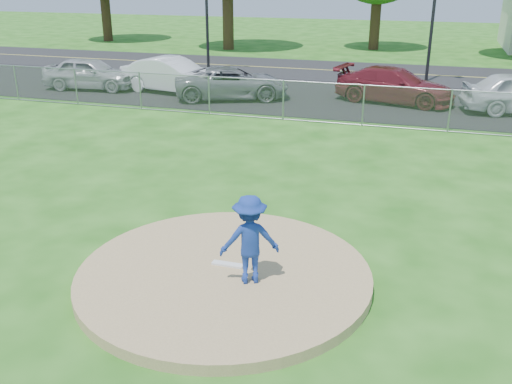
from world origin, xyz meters
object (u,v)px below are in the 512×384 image
at_px(parked_car_darkred, 395,85).
at_px(traffic_signal_left, 211,9).
at_px(pitcher, 250,239).
at_px(parked_car_silver, 90,73).
at_px(parked_car_gray, 232,83).
at_px(parked_car_white, 172,75).
at_px(traffic_cone, 217,88).

bearing_deg(parked_car_darkred, traffic_signal_left, 74.78).
xyz_separation_m(pitcher, parked_car_silver, (-12.86, 15.32, -0.25)).
height_order(traffic_signal_left, parked_car_gray, traffic_signal_left).
relative_size(pitcher, parked_car_darkred, 0.32).
relative_size(pitcher, parked_car_white, 0.33).
xyz_separation_m(pitcher, parked_car_darkred, (1.22, 16.57, -0.26)).
bearing_deg(traffic_signal_left, parked_car_gray, -62.37).
height_order(pitcher, parked_car_darkred, pitcher).
xyz_separation_m(parked_car_silver, parked_car_darkred, (14.08, 1.25, -0.02)).
xyz_separation_m(parked_car_silver, parked_car_white, (4.07, 0.43, 0.04)).
distance_m(parked_car_white, parked_car_darkred, 10.04).
bearing_deg(parked_car_gray, pitcher, 178.87).
bearing_deg(parked_car_white, parked_car_gray, -87.90).
distance_m(traffic_cone, parked_car_silver, 6.27).
relative_size(parked_car_gray, parked_car_darkred, 0.98).
bearing_deg(traffic_signal_left, parked_car_darkred, -28.12).
bearing_deg(parked_car_silver, parked_car_gray, -96.57).
distance_m(traffic_signal_left, parked_car_silver, 8.16).
xyz_separation_m(pitcher, parked_car_gray, (-5.70, 15.27, -0.31)).
bearing_deg(parked_car_darkred, parked_car_white, 107.58).
xyz_separation_m(traffic_signal_left, parked_car_silver, (-3.53, -6.89, -2.60)).
relative_size(traffic_signal_left, parked_car_gray, 1.12).
height_order(traffic_cone, parked_car_darkred, parked_car_darkred).
distance_m(pitcher, parked_car_darkred, 16.61).
relative_size(traffic_signal_left, parked_car_silver, 1.27).
distance_m(pitcher, parked_car_white, 18.03).
distance_m(traffic_cone, parked_car_gray, 1.16).
height_order(traffic_cone, parked_car_gray, parked_car_gray).
bearing_deg(parked_car_darkred, traffic_cone, 108.13).
xyz_separation_m(traffic_signal_left, pitcher, (9.33, -22.21, -2.36)).
height_order(parked_car_white, parked_car_darkred, parked_car_white).
bearing_deg(parked_car_white, pitcher, -139.98).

